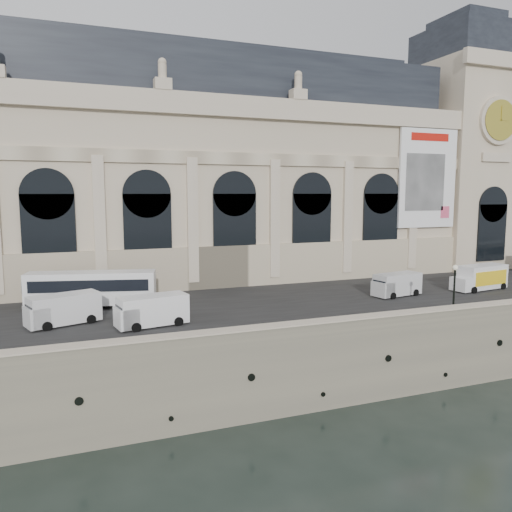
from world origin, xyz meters
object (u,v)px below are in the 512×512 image
Objects in this scene: van_c at (395,285)px; lamp_right at (454,291)px; box_truck at (480,278)px; van_b at (149,311)px; bus_left at (91,288)px; van_a at (60,310)px.

lamp_right reaches higher than van_c.
lamp_right is at bearing -143.49° from box_truck.
bus_left is at bearing 114.94° from van_b.
box_truck reaches higher than van_c.
van_c is (26.70, 3.03, -0.06)m from van_b.
van_a is 44.91m from box_truck.
box_truck is at bearing -8.46° from bus_left.
van_a is at bearing 164.75° from lamp_right.
box_truck is (44.91, -0.46, 0.11)m from van_a.
van_a is 7.54m from van_b.
van_b is (6.91, -3.04, -0.01)m from van_a.
van_a is 34.51m from lamp_right.
van_a is at bearing 179.99° from van_c.
bus_left is 1.99× the size of van_b.
bus_left is 6.47m from van_a.
bus_left reaches higher than van_b.
van_b is at bearing 167.11° from lamp_right.
box_truck is 14.49m from lamp_right.
van_c is (30.81, -5.80, -0.72)m from bus_left.
bus_left reaches higher than box_truck.
van_b is at bearing -173.53° from van_c.
van_b is at bearing -65.06° from bus_left.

